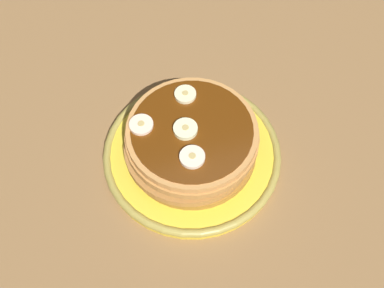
% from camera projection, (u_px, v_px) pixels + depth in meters
% --- Properties ---
extents(ground_plane, '(1.40, 1.40, 0.03)m').
position_uv_depth(ground_plane, '(192.00, 162.00, 0.68)').
color(ground_plane, olive).
extents(plate, '(0.25, 0.25, 0.02)m').
position_uv_depth(plate, '(192.00, 153.00, 0.66)').
color(plate, yellow).
rests_on(plate, ground_plane).
extents(pancake_stack, '(0.19, 0.19, 0.06)m').
position_uv_depth(pancake_stack, '(191.00, 141.00, 0.63)').
color(pancake_stack, '#A26E28').
rests_on(pancake_stack, plate).
extents(banana_slice_0, '(0.03, 0.03, 0.01)m').
position_uv_depth(banana_slice_0, '(185.00, 129.00, 0.60)').
color(banana_slice_0, '#F2F4BA').
rests_on(banana_slice_0, pancake_stack).
extents(banana_slice_1, '(0.03, 0.03, 0.01)m').
position_uv_depth(banana_slice_1, '(192.00, 157.00, 0.58)').
color(banana_slice_1, '#F7E2C5').
rests_on(banana_slice_1, pancake_stack).
extents(banana_slice_2, '(0.03, 0.03, 0.01)m').
position_uv_depth(banana_slice_2, '(141.00, 125.00, 0.60)').
color(banana_slice_2, '#FEE2C4').
rests_on(banana_slice_2, pancake_stack).
extents(banana_slice_3, '(0.03, 0.03, 0.01)m').
position_uv_depth(banana_slice_3, '(185.00, 95.00, 0.63)').
color(banana_slice_3, '#F1E8B4').
rests_on(banana_slice_3, pancake_stack).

